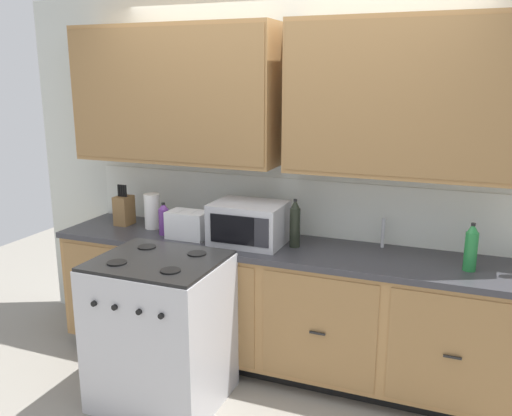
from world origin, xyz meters
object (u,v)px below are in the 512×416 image
at_px(knife_block, 124,210).
at_px(paper_towel_roll, 152,211).
at_px(microwave, 249,223).
at_px(bottle_dark, 295,224).
at_px(bottle_violet, 164,219).
at_px(toaster, 188,225).
at_px(stove_range, 161,330).
at_px(bottle_green, 471,248).

bearing_deg(knife_block, paper_towel_roll, -1.59).
bearing_deg(microwave, bottle_dark, 8.03).
relative_size(knife_block, bottle_dark, 0.96).
bearing_deg(bottle_violet, bottle_dark, 4.38).
bearing_deg(paper_towel_roll, toaster, -18.36).
bearing_deg(bottle_violet, stove_range, -62.28).
height_order(paper_towel_roll, bottle_dark, bottle_dark).
bearing_deg(knife_block, microwave, -4.83).
height_order(paper_towel_roll, bottle_green, bottle_green).
bearing_deg(knife_block, bottle_green, -2.25).
relative_size(stove_range, knife_block, 3.06).
height_order(microwave, toaster, microwave).
height_order(stove_range, paper_towel_roll, paper_towel_roll).
distance_m(toaster, paper_towel_roll, 0.39).
bearing_deg(stove_range, bottle_violet, 117.72).
distance_m(knife_block, bottle_violet, 0.44).
distance_m(stove_range, bottle_dark, 1.09).
distance_m(bottle_green, bottle_violet, 2.04).
xyz_separation_m(microwave, paper_towel_roll, (-0.81, 0.08, -0.01)).
xyz_separation_m(knife_block, paper_towel_roll, (0.26, -0.01, 0.01)).
height_order(stove_range, toaster, toaster).
distance_m(paper_towel_roll, bottle_dark, 1.12).
height_order(microwave, paper_towel_roll, microwave).
relative_size(stove_range, microwave, 1.98).
xyz_separation_m(knife_block, bottle_green, (2.46, -0.10, 0.02)).
xyz_separation_m(microwave, knife_block, (-1.06, 0.09, -0.02)).
distance_m(toaster, bottle_green, 1.84).
bearing_deg(bottle_dark, toaster, -173.77).
bearing_deg(stove_range, toaster, 99.96).
bearing_deg(bottle_violet, toaster, -2.66).
relative_size(microwave, knife_block, 1.55).
height_order(stove_range, knife_block, knife_block).
bearing_deg(toaster, stove_range, -80.04).
bearing_deg(knife_block, toaster, -11.67).
distance_m(stove_range, paper_towel_roll, 0.99).
distance_m(paper_towel_roll, bottle_green, 2.21).
bearing_deg(toaster, bottle_green, 0.98).
relative_size(microwave, paper_towel_roll, 1.85).
distance_m(microwave, toaster, 0.45).
height_order(stove_range, bottle_dark, bottle_dark).
relative_size(microwave, bottle_violet, 2.06).
xyz_separation_m(knife_block, bottle_violet, (0.42, -0.12, -0.00)).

